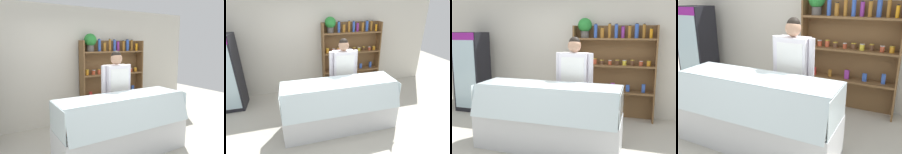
{
  "view_description": "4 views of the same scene",
  "coord_description": "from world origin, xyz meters",
  "views": [
    {
      "loc": [
        -1.9,
        -2.81,
        1.85
      ],
      "look_at": [
        0.21,
        0.7,
        1.23
      ],
      "focal_mm": 35.0,
      "sensor_mm": 36.0,
      "label": 1
    },
    {
      "loc": [
        -0.78,
        -2.82,
        2.43
      ],
      "look_at": [
        0.18,
        0.67,
        0.87
      ],
      "focal_mm": 28.0,
      "sensor_mm": 36.0,
      "label": 2
    },
    {
      "loc": [
        1.37,
        -3.39,
        1.8
      ],
      "look_at": [
        0.15,
        0.62,
        1.04
      ],
      "focal_mm": 40.0,
      "sensor_mm": 36.0,
      "label": 3
    },
    {
      "loc": [
        1.8,
        -2.45,
        2.02
      ],
      "look_at": [
        0.33,
        0.57,
        0.9
      ],
      "focal_mm": 40.0,
      "sensor_mm": 36.0,
      "label": 4
    }
  ],
  "objects": [
    {
      "name": "ground_plane",
      "position": [
        0.0,
        0.0,
        0.0
      ],
      "size": [
        12.0,
        12.0,
        0.0
      ],
      "primitive_type": "plane",
      "color": "#B7B2A3"
    },
    {
      "name": "back_wall",
      "position": [
        0.0,
        2.03,
        1.35
      ],
      "size": [
        6.8,
        0.1,
        2.7
      ],
      "primitive_type": "cube",
      "color": "beige",
      "rests_on": "ground"
    },
    {
      "name": "shelving_unit",
      "position": [
        0.79,
        1.79,
        1.19
      ],
      "size": [
        1.67,
        0.29,
        2.09
      ],
      "color": "brown",
      "rests_on": "ground"
    },
    {
      "name": "deli_display_case",
      "position": [
        0.05,
        0.09,
        0.31
      ],
      "size": [
        2.24,
        0.81,
        1.01
      ],
      "color": "silver",
      "rests_on": "ground"
    },
    {
      "name": "shop_clerk",
      "position": [
        0.31,
        0.7,
        1.03
      ],
      "size": [
        0.65,
        0.25,
        1.72
      ],
      "color": "#4C4233",
      "rests_on": "ground"
    }
  ]
}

